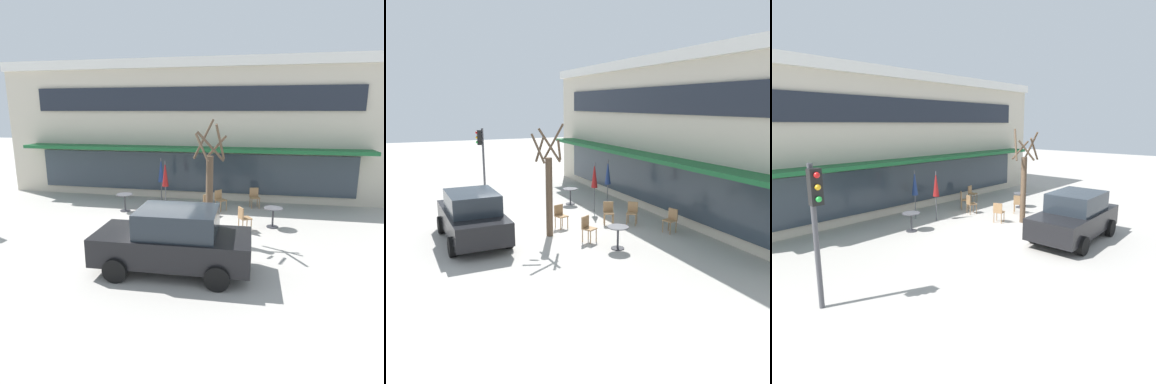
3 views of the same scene
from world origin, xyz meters
TOP-DOWN VIEW (x-y plane):
  - ground_plane at (0.00, 0.00)m, footprint 80.00×80.00m
  - building_facade at (0.00, 9.96)m, footprint 19.41×9.10m
  - cafe_table_near_wall at (3.95, 2.34)m, footprint 0.70×0.70m
  - cafe_table_streetside at (-2.33, 3.32)m, footprint 0.70×0.70m
  - patio_umbrella_green_folded at (-0.59, 3.73)m, footprint 0.28×0.28m
  - patio_umbrella_cream_folded at (-1.04, 4.63)m, footprint 0.28×0.28m
  - cafe_chair_0 at (3.22, 5.02)m, footprint 0.49×0.49m
  - cafe_chair_1 at (1.32, 3.41)m, footprint 0.52×0.52m
  - cafe_chair_2 at (0.98, 1.48)m, footprint 0.50×0.50m
  - cafe_chair_3 at (2.88, 1.75)m, footprint 0.54×0.54m
  - cafe_chair_4 at (1.73, 4.26)m, footprint 0.56×0.56m
  - parked_sedan at (1.18, -1.86)m, footprint 4.24×2.10m
  - street_tree at (1.76, 0.76)m, footprint 1.14×1.13m
  - traffic_light_pole at (-7.43, 0.19)m, footprint 0.26×0.44m

SIDE VIEW (x-z plane):
  - ground_plane at x=0.00m, z-range 0.00..0.00m
  - cafe_table_near_wall at x=3.95m, z-range 0.14..0.90m
  - cafe_table_streetside at x=-2.33m, z-range 0.14..0.90m
  - cafe_chair_0 at x=3.22m, z-range 0.08..0.97m
  - cafe_chair_1 at x=1.32m, z-range 0.08..0.97m
  - cafe_chair_2 at x=0.98m, z-range 0.08..0.97m
  - cafe_chair_3 at x=2.88m, z-range 0.08..0.97m
  - cafe_chair_4 at x=1.73m, z-range 0.08..0.97m
  - parked_sedan at x=1.18m, z-range 0.00..1.76m
  - patio_umbrella_green_folded at x=-0.59m, z-range 0.53..2.73m
  - patio_umbrella_cream_folded at x=-1.04m, z-range 0.53..2.73m
  - street_tree at x=1.76m, z-range -0.24..3.79m
  - traffic_light_pole at x=-7.43m, z-range 0.60..4.00m
  - building_facade at x=0.00m, z-range 0.00..6.71m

